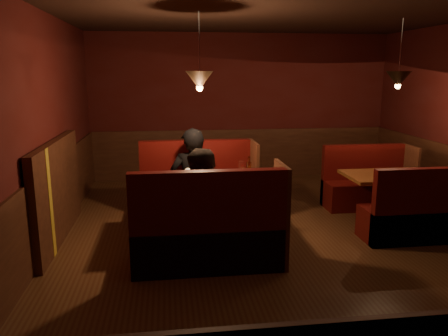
{
  "coord_description": "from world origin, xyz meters",
  "views": [
    {
      "loc": [
        -1.5,
        -5.26,
        2.15
      ],
      "look_at": [
        -0.79,
        0.13,
        0.95
      ],
      "focal_mm": 35.0,
      "sensor_mm": 36.0,
      "label": 1
    }
  ],
  "objects": [
    {
      "name": "room",
      "position": [
        -0.28,
        0.04,
        1.05
      ],
      "size": [
        6.02,
        7.02,
        2.92
      ],
      "color": "#472414",
      "rests_on": "ground"
    },
    {
      "name": "main_table",
      "position": [
        -1.07,
        0.13,
        0.64
      ],
      "size": [
        1.54,
        0.94,
        1.08
      ],
      "color": "brown",
      "rests_on": "ground"
    },
    {
      "name": "main_bench_far",
      "position": [
        -1.06,
        1.01,
        0.37
      ],
      "size": [
        1.7,
        0.61,
        1.16
      ],
      "color": "#430B09",
      "rests_on": "ground"
    },
    {
      "name": "main_bench_near",
      "position": [
        -1.06,
        -0.74,
        0.37
      ],
      "size": [
        1.7,
        0.61,
        1.16
      ],
      "color": "#430B09",
      "rests_on": "ground"
    },
    {
      "name": "second_table",
      "position": [
        1.67,
        0.48,
        0.53
      ],
      "size": [
        1.26,
        0.81,
        0.71
      ],
      "color": "brown",
      "rests_on": "ground"
    },
    {
      "name": "second_bench_far",
      "position": [
        1.7,
        1.23,
        0.32
      ],
      "size": [
        1.4,
        0.52,
        1.0
      ],
      "color": "#430B09",
      "rests_on": "ground"
    },
    {
      "name": "second_bench_near",
      "position": [
        1.7,
        -0.28,
        0.32
      ],
      "size": [
        1.4,
        0.52,
        1.0
      ],
      "color": "#430B09",
      "rests_on": "ground"
    },
    {
      "name": "diner_a",
      "position": [
        -1.15,
        0.78,
        0.87
      ],
      "size": [
        0.66,
        0.46,
        1.74
      ],
      "primitive_type": "imported",
      "rotation": [
        0.0,
        0.0,
        3.07
      ],
      "color": "black",
      "rests_on": "ground"
    },
    {
      "name": "diner_b",
      "position": [
        -1.08,
        -0.42,
        0.82
      ],
      "size": [
        0.91,
        0.78,
        1.65
      ],
      "primitive_type": "imported",
      "rotation": [
        0.0,
        0.0,
        -0.21
      ],
      "color": "black",
      "rests_on": "ground"
    }
  ]
}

